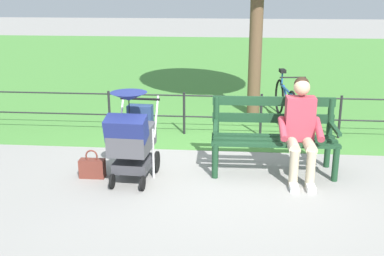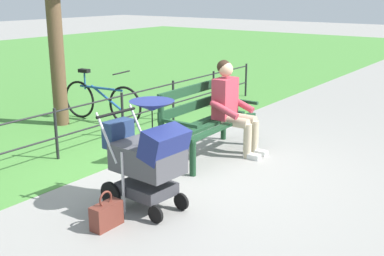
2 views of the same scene
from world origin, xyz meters
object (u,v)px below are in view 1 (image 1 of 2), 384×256
park_bench (273,132)px  bicycle (285,101)px  person_on_bench (301,127)px  handbag (92,168)px  stroller (132,136)px

park_bench → bicycle: park_bench is taller
person_on_bench → handbag: size_ratio=3.45×
person_on_bench → handbag: bearing=5.1°
park_bench → person_on_bench: person_on_bench is taller
park_bench → person_on_bench: bearing=144.3°
park_bench → person_on_bench: size_ratio=1.26×
stroller → handbag: 0.72m
stroller → handbag: size_ratio=3.11×
person_on_bench → bicycle: bearing=-91.9°
park_bench → stroller: bearing=16.3°
person_on_bench → bicycle: size_ratio=0.77×
handbag → park_bench: bearing=-168.8°
handbag → bicycle: size_ratio=0.22×
stroller → handbag: stroller is taller
handbag → bicycle: bicycle is taller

